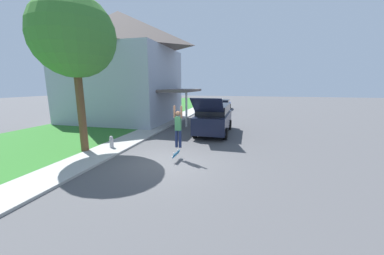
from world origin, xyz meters
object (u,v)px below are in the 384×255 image
(skateboard, at_px, (176,154))
(fire_hydrant, at_px, (112,142))
(car_down_street, at_px, (223,105))
(lawn_tree_near, at_px, (74,37))
(skateboarder, at_px, (178,126))
(suv_parked, at_px, (214,118))

(skateboard, relative_size, fire_hydrant, 1.29)
(car_down_street, distance_m, fire_hydrant, 20.96)
(lawn_tree_near, bearing_deg, skateboarder, 2.21)
(car_down_street, bearing_deg, fire_hydrant, -99.65)
(skateboard, distance_m, fire_hydrant, 3.90)
(skateboarder, xyz_separation_m, fire_hydrant, (-3.87, 0.57, -1.12))
(car_down_street, xyz_separation_m, skateboarder, (0.36, -21.23, 0.88))
(suv_parked, bearing_deg, skateboard, -97.32)
(lawn_tree_near, distance_m, skateboarder, 6.28)
(suv_parked, bearing_deg, car_down_street, 94.00)
(suv_parked, distance_m, car_down_street, 15.50)
(suv_parked, relative_size, fire_hydrant, 9.01)
(skateboarder, bearing_deg, fire_hydrant, 171.67)
(suv_parked, distance_m, fire_hydrant, 6.98)
(lawn_tree_near, relative_size, skateboarder, 3.89)
(lawn_tree_near, bearing_deg, suv_parked, 46.76)
(fire_hydrant, bearing_deg, lawn_tree_near, -143.27)
(suv_parked, height_order, fire_hydrant, suv_parked)
(skateboarder, bearing_deg, skateboard, -102.44)
(lawn_tree_near, distance_m, skateboard, 7.08)
(suv_parked, xyz_separation_m, skateboarder, (-0.72, -5.77, 0.44))
(lawn_tree_near, bearing_deg, fire_hydrant, 36.73)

